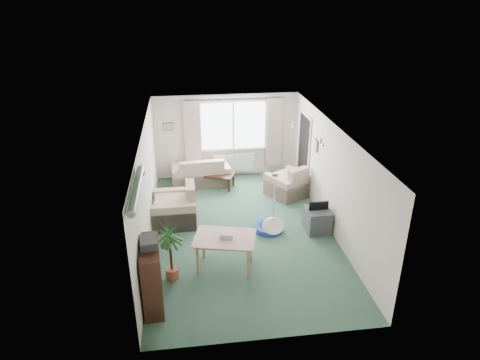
{
  "coord_description": "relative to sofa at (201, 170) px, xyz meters",
  "views": [
    {
      "loc": [
        -1.14,
        -8.23,
        5.04
      ],
      "look_at": [
        0.0,
        0.3,
        1.15
      ],
      "focal_mm": 32.0,
      "sensor_mm": 36.0,
      "label": 1
    }
  ],
  "objects": [
    {
      "name": "curtain_rod",
      "position": [
        0.98,
        0.4,
        1.88
      ],
      "size": [
        2.6,
        0.03,
        0.03
      ],
      "primitive_type": "cube",
      "color": "black"
    },
    {
      "name": "bauble_cluster_b",
      "position": [
        2.38,
        -3.05,
        1.83
      ],
      "size": [
        0.2,
        0.2,
        0.2
      ],
      "primitive_type": "sphere",
      "color": "silver"
    },
    {
      "name": "wall_picture_right",
      "position": [
        2.76,
        -1.55,
        1.16
      ],
      "size": [
        0.03,
        0.24,
        0.3
      ],
      "primitive_type": "cube",
      "color": "brown"
    },
    {
      "name": "tinsel_garland",
      "position": [
        -1.14,
        -5.05,
        1.89
      ],
      "size": [
        1.6,
        1.6,
        0.12
      ],
      "primitive_type": "cylinder",
      "color": "#196626"
    },
    {
      "name": "curtain_left",
      "position": [
        -0.17,
        0.38,
        0.88
      ],
      "size": [
        0.45,
        0.08,
        2.0
      ],
      "primitive_type": "cube",
      "color": "beige"
    },
    {
      "name": "armchair_left",
      "position": [
        -0.72,
        -2.07,
        0.08
      ],
      "size": [
        1.0,
        1.06,
        0.94
      ],
      "primitive_type": "cube",
      "rotation": [
        0.0,
        0.0,
        -1.57
      ],
      "color": "#BCAE8E",
      "rests_on": "ground"
    },
    {
      "name": "photo_frame",
      "position": [
        0.45,
        -0.3,
        0.09
      ],
      "size": [
        0.12,
        0.06,
        0.16
      ],
      "primitive_type": "cube",
      "rotation": [
        0.0,
        0.0,
        -0.37
      ],
      "color": "brown",
      "rests_on": "coffee_table"
    },
    {
      "name": "pet_bed",
      "position": [
        1.39,
        -2.76,
        -0.33
      ],
      "size": [
        0.78,
        0.78,
        0.13
      ],
      "primitive_type": "cylinder",
      "rotation": [
        0.0,
        0.0,
        0.22
      ],
      "color": "navy",
      "rests_on": "ground"
    },
    {
      "name": "window",
      "position": [
        0.98,
        0.48,
        1.11
      ],
      "size": [
        1.8,
        0.03,
        1.3
      ],
      "primitive_type": "cube",
      "color": "white"
    },
    {
      "name": "radiator",
      "position": [
        0.98,
        0.44,
        0.01
      ],
      "size": [
        1.2,
        0.1,
        0.55
      ],
      "primitive_type": "cube",
      "color": "white"
    },
    {
      "name": "gift_box",
      "position": [
        0.3,
        -4.03,
        0.33
      ],
      "size": [
        0.28,
        0.22,
        0.12
      ],
      "primitive_type": "cube",
      "rotation": [
        0.0,
        0.0,
        -0.16
      ],
      "color": "silver",
      "rests_on": "dining_table"
    },
    {
      "name": "houseplant",
      "position": [
        -0.75,
        -4.25,
        0.2
      ],
      "size": [
        0.62,
        0.62,
        1.2
      ],
      "primitive_type": "cylinder",
      "rotation": [
        0.0,
        0.0,
        -0.24
      ],
      "color": "#205F28",
      "rests_on": "ground"
    },
    {
      "name": "wall_picture_back",
      "position": [
        -0.82,
        0.48,
        1.16
      ],
      "size": [
        0.28,
        0.03,
        0.22
      ],
      "primitive_type": "cube",
      "color": "brown"
    },
    {
      "name": "dining_table",
      "position": [
        0.28,
        -4.02,
        -0.06
      ],
      "size": [
        1.2,
        0.94,
        0.66
      ],
      "primitive_type": "cube",
      "rotation": [
        0.0,
        0.0,
        -0.24
      ],
      "color": "tan",
      "rests_on": "ground"
    },
    {
      "name": "tv_cube",
      "position": [
        2.48,
        -2.9,
        -0.13
      ],
      "size": [
        0.54,
        0.59,
        0.53
      ],
      "primitive_type": "cube",
      "rotation": [
        0.0,
        0.0,
        0.02
      ],
      "color": "#333337",
      "rests_on": "ground"
    },
    {
      "name": "coffee_table",
      "position": [
        0.44,
        -0.32,
        -0.19
      ],
      "size": [
        1.01,
        0.81,
        0.4
      ],
      "primitive_type": "cube",
      "rotation": [
        0.0,
        0.0,
        -0.42
      ],
      "color": "black",
      "rests_on": "ground"
    },
    {
      "name": "hifi_box",
      "position": [
        -1.06,
        -4.93,
        0.86
      ],
      "size": [
        0.33,
        0.39,
        0.14
      ],
      "primitive_type": "cube",
      "rotation": [
        0.0,
        0.0,
        0.15
      ],
      "color": "#333437",
      "rests_on": "bookshelf"
    },
    {
      "name": "bookshelf",
      "position": [
        -1.06,
        -4.93,
        0.2
      ],
      "size": [
        0.4,
        0.99,
        1.18
      ],
      "primitive_type": "cube",
      "rotation": [
        0.0,
        0.0,
        0.08
      ],
      "color": "black",
      "rests_on": "ground"
    },
    {
      "name": "pendant_lamp",
      "position": [
        0.98,
        -5.05,
        1.09
      ],
      "size": [
        0.36,
        0.36,
        0.36
      ],
      "primitive_type": "sphere",
      "color": "white"
    },
    {
      "name": "bauble_cluster_a",
      "position": [
        2.08,
        -1.85,
        1.83
      ],
      "size": [
        0.2,
        0.2,
        0.2
      ],
      "primitive_type": "sphere",
      "color": "silver"
    },
    {
      "name": "ground",
      "position": [
        0.78,
        -2.75,
        -0.39
      ],
      "size": [
        6.5,
        6.5,
        0.0
      ],
      "primitive_type": "plane",
      "color": "#2F4F3E"
    },
    {
      "name": "curtain_right",
      "position": [
        2.13,
        0.38,
        0.88
      ],
      "size": [
        0.45,
        0.08,
        2.0
      ],
      "primitive_type": "cube",
      "color": "beige"
    },
    {
      "name": "armchair_corner",
      "position": [
        2.25,
        -1.03,
        0.03
      ],
      "size": [
        1.28,
        1.26,
        0.86
      ],
      "primitive_type": "cube",
      "rotation": [
        0.0,
        0.0,
        3.66
      ],
      "color": "beige",
      "rests_on": "ground"
    },
    {
      "name": "doorway",
      "position": [
        2.76,
        -0.55,
        0.61
      ],
      "size": [
        0.03,
        0.95,
        2.0
      ],
      "primitive_type": "cube",
      "color": "black"
    },
    {
      "name": "sofa",
      "position": [
        0.0,
        0.0,
        0.0
      ],
      "size": [
        1.64,
        0.96,
        0.79
      ],
      "primitive_type": "cube",
      "rotation": [
        0.0,
        0.0,
        3.23
      ],
      "color": "beige",
      "rests_on": "ground"
    }
  ]
}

